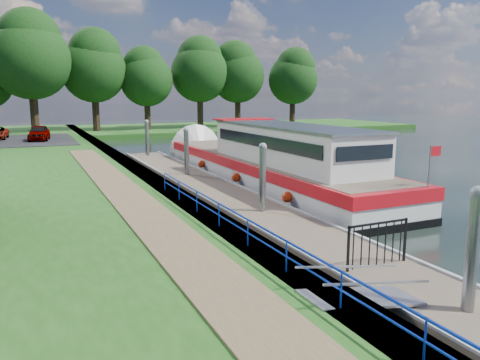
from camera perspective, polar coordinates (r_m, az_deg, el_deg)
name	(u,v)px	position (r m, az deg, el deg)	size (l,w,h in m)	color
ground	(445,318)	(11.22, 23.76, -15.14)	(160.00, 160.00, 0.00)	black
bank_edge	(152,186)	(22.62, -10.66, -0.75)	(1.10, 90.00, 0.78)	#473D2D
far_bank	(192,129)	(61.99, -5.88, 6.23)	(60.00, 18.00, 0.60)	#1C4C15
footpath	(149,216)	(15.46, -11.08, -4.33)	(1.60, 40.00, 0.05)	brown
blue_fence	(266,236)	(11.33, 3.13, -6.86)	(0.04, 18.04, 0.72)	#0C2DBF
pontoon	(218,194)	(21.55, -2.75, -1.68)	(2.50, 30.00, 0.56)	brown
mooring_piles	(217,170)	(21.35, -2.78, 1.20)	(0.30, 27.30, 3.55)	gray
gangway	(362,297)	(10.09, 14.60, -13.59)	(2.58, 1.00, 0.92)	#A5A8AD
gate_panel	(378,238)	(12.26, 16.46, -6.75)	(1.85, 0.05, 1.15)	black
barge	(261,162)	(25.22, 2.60, 2.17)	(4.36, 21.15, 4.78)	black
horizon_trees	(83,65)	(55.71, -18.61, 13.18)	(54.38, 10.03, 12.87)	#332316
car_a	(39,133)	(43.66, -23.29, 5.33)	(1.56, 3.88, 1.32)	#999999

